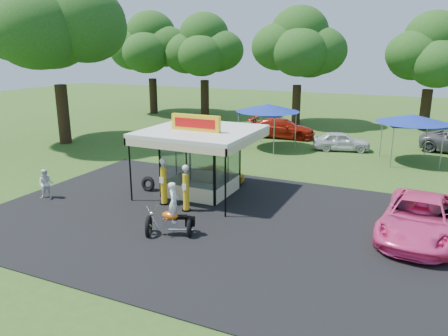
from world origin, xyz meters
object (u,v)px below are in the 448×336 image
(spectator_west, at_px, (46,184))
(gas_station_kiosk, at_px, (201,160))
(gas_pump_left, at_px, (164,183))
(tent_west, at_px, (268,108))
(pink_sedan, at_px, (419,218))
(gas_pump_right, at_px, (186,189))
(tent_east, at_px, (413,119))
(motorcycle, at_px, (172,214))
(bg_car_b, at_px, (282,128))
(kiosk_car, at_px, (220,174))
(bg_car_a, at_px, (205,130))
(bg_car_c, at_px, (341,141))

(spectator_west, bearing_deg, gas_station_kiosk, -3.23)
(gas_pump_left, bearing_deg, tent_west, 88.86)
(gas_station_kiosk, bearing_deg, pink_sedan, -6.44)
(gas_station_kiosk, relative_size, pink_sedan, 0.92)
(tent_west, bearing_deg, pink_sedan, -49.33)
(gas_pump_right, distance_m, tent_east, 16.64)
(motorcycle, xyz_separation_m, bg_car_b, (-2.14, 20.99, -0.11))
(gas_station_kiosk, relative_size, tent_west, 1.14)
(gas_pump_left, relative_size, bg_car_b, 0.42)
(gas_pump_right, distance_m, spectator_west, 7.35)
(motorcycle, distance_m, kiosk_car, 7.55)
(kiosk_car, xyz_separation_m, tent_west, (-0.53, 9.34, 2.52))
(pink_sedan, xyz_separation_m, bg_car_b, (-11.09, 16.97, -0.02))
(gas_pump_right, relative_size, tent_east, 0.49)
(gas_pump_left, height_order, tent_east, tent_east)
(spectator_west, distance_m, tent_east, 22.34)
(bg_car_a, relative_size, bg_car_c, 1.17)
(gas_pump_right, distance_m, bg_car_c, 16.20)
(tent_west, bearing_deg, bg_car_c, 15.94)
(spectator_west, relative_size, bg_car_a, 0.32)
(bg_car_c, bearing_deg, bg_car_b, 47.58)
(bg_car_b, xyz_separation_m, tent_east, (10.10, -4.42, 2.09))
(kiosk_car, bearing_deg, gas_station_kiosk, -180.00)
(gas_pump_right, xyz_separation_m, bg_car_c, (4.14, 15.66, -0.38))
(gas_station_kiosk, height_order, kiosk_car, gas_station_kiosk)
(bg_car_b, bearing_deg, motorcycle, -177.18)
(gas_station_kiosk, height_order, pink_sedan, gas_station_kiosk)
(kiosk_car, height_order, bg_car_a, bg_car_a)
(bg_car_a, bearing_deg, tent_east, -98.62)
(gas_pump_left, bearing_deg, gas_pump_right, -12.43)
(kiosk_car, distance_m, bg_car_c, 11.83)
(motorcycle, xyz_separation_m, bg_car_a, (-7.62, 17.50, -0.13))
(gas_station_kiosk, distance_m, tent_east, 14.80)
(motorcycle, xyz_separation_m, bg_car_c, (3.30, 18.24, -0.22))
(kiosk_car, xyz_separation_m, bg_car_c, (4.73, 10.84, 0.21))
(pink_sedan, relative_size, tent_west, 1.24)
(tent_east, bearing_deg, tent_west, 179.08)
(gas_pump_right, xyz_separation_m, bg_car_a, (-6.78, 14.92, -0.29))
(gas_station_kiosk, relative_size, kiosk_car, 1.92)
(tent_east, bearing_deg, bg_car_a, 176.61)
(pink_sedan, distance_m, bg_car_a, 21.37)
(gas_pump_left, height_order, spectator_west, gas_pump_left)
(motorcycle, relative_size, bg_car_b, 0.43)
(spectator_west, bearing_deg, tent_west, 34.00)
(motorcycle, height_order, tent_east, tent_east)
(bg_car_b, relative_size, tent_east, 1.20)
(bg_car_c, relative_size, tent_west, 0.86)
(spectator_west, bearing_deg, pink_sedan, -25.09)
(pink_sedan, bearing_deg, tent_west, 135.10)
(bg_car_a, relative_size, tent_east, 1.04)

